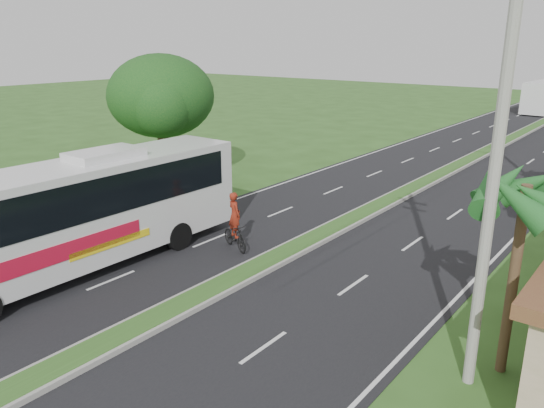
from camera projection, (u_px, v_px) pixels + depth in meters
The scene contains 9 objects.
ground at pixel (178, 310), 16.84m from camera, with size 180.00×180.00×0.00m, color #2E511D.
road_asphalt at pixel (427, 183), 31.89m from camera, with size 14.00×160.00×0.02m, color black.
median_strip at pixel (427, 181), 31.86m from camera, with size 1.20×160.00×0.18m.
lane_edge_left at pixel (332, 167), 35.83m from camera, with size 0.12×160.00×0.01m, color silver.
palm_verge_a at pixel (526, 195), 12.40m from camera, with size 2.40×2.40×5.45m.
shade_tree at pixel (160, 99), 30.02m from camera, with size 6.30×6.00×7.54m.
utility_pole_a at pixel (496, 161), 11.67m from camera, with size 1.60×0.28×11.00m.
coach_bus_main at pixel (79, 209), 19.15m from camera, with size 2.92×13.44×4.34m.
motorcyclist at pixel (235, 229), 21.49m from camera, with size 1.94×1.17×2.43m.
Camera 1 is at (11.65, -10.04, 8.22)m, focal length 35.00 mm.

